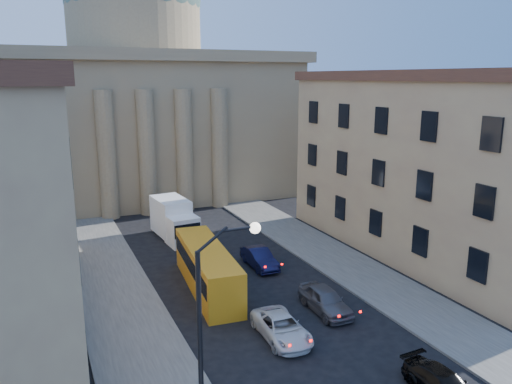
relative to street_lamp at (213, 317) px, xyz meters
The scene contains 10 objects.
sidewalk_left 11.38m from the street_lamp, 98.71° to the left, with size 5.00×60.00×0.15m, color #4F4D48.
sidewalk_right 19.14m from the street_lamp, 32.88° to the left, with size 5.00×60.00×0.15m, color #4F4D48.
church 48.43m from the street_lamp, 81.65° to the left, with size 68.02×28.76×36.60m.
building_right 27.84m from the street_lamp, 30.29° to the left, with size 11.60×26.60×14.70m.
street_lamp is the anchor object (origin of this frame).
car_left_mid 9.57m from the street_lamp, 44.44° to the left, with size 2.17×4.71×1.31m, color silver.
car_right_far 13.33m from the street_lamp, 37.68° to the left, with size 1.83×4.55×1.55m, color #535258.
car_right_distant 19.14m from the street_lamp, 60.01° to the left, with size 1.53×4.39×1.45m, color black.
city_bus 15.01m from the street_lamp, 72.51° to the left, with size 3.31×10.60×2.94m.
box_truck 26.38m from the street_lamp, 78.45° to the left, with size 3.03×6.55×3.49m.
Camera 1 is at (-12.57, -8.56, 14.19)m, focal length 35.00 mm.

